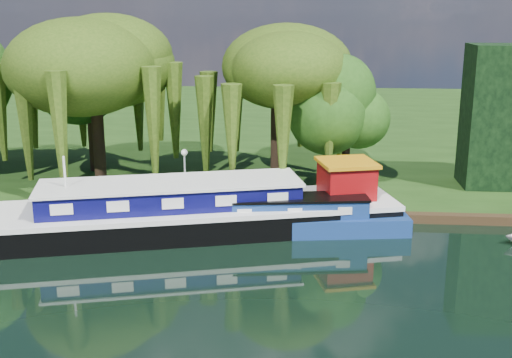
{
  "coord_description": "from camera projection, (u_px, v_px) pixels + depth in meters",
  "views": [
    {
      "loc": [
        7.15,
        -22.84,
        10.42
      ],
      "look_at": [
        4.81,
        5.42,
        2.8
      ],
      "focal_mm": 45.0,
      "sensor_mm": 36.0,
      "label": 1
    }
  ],
  "objects": [
    {
      "name": "far_bank",
      "position": [
        229.0,
        124.0,
        57.92
      ],
      "size": [
        120.0,
        52.0,
        0.45
      ],
      "primitive_type": "cube",
      "color": "#18330E",
      "rests_on": "ground"
    },
    {
      "name": "tree_far_right",
      "position": [
        347.0,
        111.0,
        34.99
      ],
      "size": [
        3.95,
        3.95,
        6.47
      ],
      "color": "black",
      "rests_on": "far_bank"
    },
    {
      "name": "mooring_posts",
      "position": [
        159.0,
        196.0,
        33.13
      ],
      "size": [
        19.16,
        0.16,
        1.0
      ],
      "color": "silver",
      "rests_on": "far_bank"
    },
    {
      "name": "narrowboat",
      "position": [
        268.0,
        220.0,
        30.34
      ],
      "size": [
        13.45,
        4.1,
        1.94
      ],
      "rotation": [
        0.0,
        0.0,
        0.14
      ],
      "color": "navy",
      "rests_on": "ground"
    },
    {
      "name": "willow_right",
      "position": [
        277.0,
        80.0,
        35.95
      ],
      "size": [
        6.76,
        6.76,
        8.23
      ],
      "color": "black",
      "rests_on": "far_bank"
    },
    {
      "name": "tree_far_mid",
      "position": [
        89.0,
        85.0,
        39.09
      ],
      "size": [
        4.77,
        4.77,
        7.8
      ],
      "color": "black",
      "rests_on": "far_bank"
    },
    {
      "name": "willow_left",
      "position": [
        94.0,
        68.0,
        36.51
      ],
      "size": [
        7.63,
        7.63,
        9.14
      ],
      "color": "black",
      "rests_on": "far_bank"
    },
    {
      "name": "dutch_barge",
      "position": [
        198.0,
        211.0,
        30.58
      ],
      "size": [
        19.94,
        9.32,
        4.11
      ],
      "rotation": [
        0.0,
        0.0,
        0.26
      ],
      "color": "black",
      "rests_on": "ground"
    },
    {
      "name": "lamppost",
      "position": [
        185.0,
        160.0,
        34.69
      ],
      "size": [
        0.36,
        0.36,
        2.56
      ],
      "color": "silver",
      "rests_on": "far_bank"
    },
    {
      "name": "ground",
      "position": [
        123.0,
        280.0,
        25.25
      ],
      "size": [
        120.0,
        120.0,
        0.0
      ],
      "primitive_type": "plane",
      "color": "black"
    }
  ]
}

